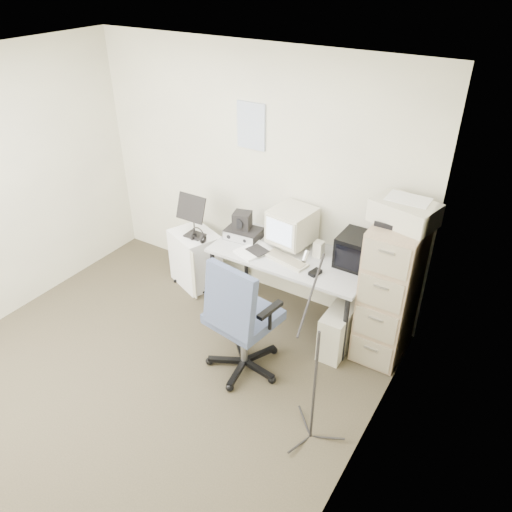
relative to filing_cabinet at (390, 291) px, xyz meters
The scene contains 22 objects.
floor 2.26m from the filing_cabinet, 136.87° to the right, with size 3.60×3.60×0.01m, color #322F1F.
ceiling 2.85m from the filing_cabinet, 136.87° to the right, with size 3.60×3.60×0.01m, color white.
wall_back 1.72m from the filing_cabinet, 168.55° to the left, with size 3.60×0.02×2.50m, color beige.
wall_right 1.61m from the filing_cabinet, 81.54° to the right, with size 0.02×3.60×2.50m, color beige.
wall_calendar 1.97m from the filing_cabinet, 169.10° to the left, with size 0.30×0.02×0.44m, color white.
filing_cabinet is the anchor object (origin of this frame).
printer 0.74m from the filing_cabinet, 90.00° to the left, with size 0.49×0.33×0.19m, color beige.
desk 0.99m from the filing_cabinet, behind, with size 1.50×0.70×0.73m, color #9F9F9F.
crt_monitor 1.06m from the filing_cabinet, behind, with size 0.36×0.38×0.40m, color beige.
crt_tv 0.46m from the filing_cabinet, 161.23° to the left, with size 0.32×0.34×0.29m, color black.
desk_speaker 0.74m from the filing_cabinet, behind, with size 0.08×0.08×0.15m, color beige.
keyboard 0.96m from the filing_cabinet, behind, with size 0.43×0.15×0.02m, color beige.
mouse 0.66m from the filing_cabinet, 160.97° to the right, with size 0.07×0.12×0.03m, color black.
radio_receiver 1.51m from the filing_cabinet, behind, with size 0.34×0.24×0.10m, color black.
radio_speaker 1.55m from the filing_cabinet, behind, with size 0.17×0.15×0.17m, color black.
papers 1.29m from the filing_cabinet, behind, with size 0.23×0.32×0.02m, color white.
pc_tower 0.59m from the filing_cabinet, 146.80° to the right, with size 0.21×0.48×0.44m, color beige.
office_chair 1.28m from the filing_cabinet, 137.71° to the right, with size 0.67×0.67×1.16m, color #43506D.
side_cart 2.14m from the filing_cabinet, behind, with size 0.49×0.39×0.61m, color white.
music_stand 2.08m from the filing_cabinet, behind, with size 0.33×0.17×0.48m, color black.
headphones 1.98m from the filing_cabinet, behind, with size 0.17×0.17×0.03m, color black.
mic_stand 1.23m from the filing_cabinet, 95.37° to the right, with size 0.02×0.02×1.35m, color black.
Camera 1 is at (2.43, -2.09, 3.17)m, focal length 35.00 mm.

